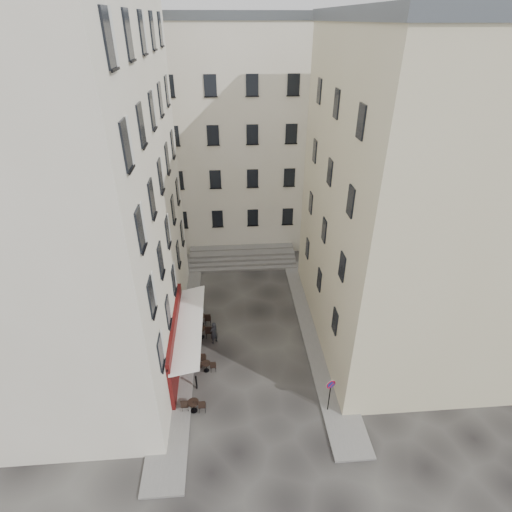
{
  "coord_description": "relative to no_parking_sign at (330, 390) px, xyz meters",
  "views": [
    {
      "loc": [
        -1.1,
        -16.87,
        18.11
      ],
      "look_at": [
        0.51,
        4.0,
        5.63
      ],
      "focal_mm": 28.0,
      "sensor_mm": 36.0,
      "label": 1
    }
  ],
  "objects": [
    {
      "name": "ground",
      "position": [
        -3.81,
        3.08,
        -1.63
      ],
      "size": [
        90.0,
        90.0,
        0.0
      ],
      "primitive_type": "plane",
      "color": "black",
      "rests_on": "ground"
    },
    {
      "name": "sidewalk_left",
      "position": [
        -8.31,
        7.08,
        -1.57
      ],
      "size": [
        2.0,
        22.0,
        0.12
      ],
      "primitive_type": "cube",
      "color": "slate",
      "rests_on": "ground"
    },
    {
      "name": "sidewalk_right",
      "position": [
        0.69,
        6.08,
        -1.57
      ],
      "size": [
        2.0,
        18.0,
        0.12
      ],
      "primitive_type": "cube",
      "color": "slate",
      "rests_on": "ground"
    },
    {
      "name": "building_left",
      "position": [
        -14.31,
        6.08,
        8.68
      ],
      "size": [
        12.2,
        16.2,
        20.6
      ],
      "color": "beige",
      "rests_on": "ground"
    },
    {
      "name": "building_right",
      "position": [
        6.69,
        6.58,
        7.68
      ],
      "size": [
        12.2,
        14.2,
        18.6
      ],
      "color": "beige",
      "rests_on": "ground"
    },
    {
      "name": "building_back",
      "position": [
        -4.81,
        22.08,
        7.68
      ],
      "size": [
        18.2,
        10.2,
        18.6
      ],
      "color": "beige",
      "rests_on": "ground"
    },
    {
      "name": "cafe_storefront",
      "position": [
        -8.13,
        4.08,
        0.25
      ],
      "size": [
        1.74,
        7.3,
        3.5
      ],
      "color": "#420C09",
      "rests_on": "ground"
    },
    {
      "name": "stone_steps",
      "position": [
        -3.81,
        15.66,
        -1.23
      ],
      "size": [
        9.0,
        3.15,
        0.8
      ],
      "color": "slate",
      "rests_on": "ground"
    },
    {
      "name": "bollard_near",
      "position": [
        -7.06,
        2.08,
        -1.1
      ],
      "size": [
        0.12,
        0.12,
        0.98
      ],
      "color": "black",
      "rests_on": "ground"
    },
    {
      "name": "bollard_mid",
      "position": [
        -7.06,
        5.58,
        -1.1
      ],
      "size": [
        0.12,
        0.12,
        0.98
      ],
      "color": "black",
      "rests_on": "ground"
    },
    {
      "name": "bollard_far",
      "position": [
        -7.06,
        9.08,
        -1.1
      ],
      "size": [
        0.12,
        0.12,
        0.98
      ],
      "color": "black",
      "rests_on": "ground"
    },
    {
      "name": "no_parking_sign",
      "position": [
        0.0,
        0.0,
        0.0
      ],
      "size": [
        0.51,
        0.19,
        2.3
      ],
      "rotation": [
        0.0,
        0.0,
        0.3
      ],
      "color": "black",
      "rests_on": "ground"
    },
    {
      "name": "bistro_table_a",
      "position": [
        -7.13,
        0.56,
        -1.16
      ],
      "size": [
        1.29,
        0.61,
        0.91
      ],
      "color": "black",
      "rests_on": "ground"
    },
    {
      "name": "bistro_table_b",
      "position": [
        -6.55,
        3.37,
        -1.21
      ],
      "size": [
        1.17,
        0.55,
        0.82
      ],
      "color": "black",
      "rests_on": "ground"
    },
    {
      "name": "bistro_table_c",
      "position": [
        -7.27,
        3.95,
        -1.12
      ],
      "size": [
        1.42,
        0.66,
        1.0
      ],
      "color": "black",
      "rests_on": "ground"
    },
    {
      "name": "bistro_table_d",
      "position": [
        -6.97,
        6.32,
        -1.11
      ],
      "size": [
        1.43,
        0.67,
        1.0
      ],
      "color": "black",
      "rests_on": "ground"
    },
    {
      "name": "bistro_table_e",
      "position": [
        -7.04,
        7.62,
        -1.13
      ],
      "size": [
        1.38,
        0.65,
        0.97
      ],
      "color": "black",
      "rests_on": "ground"
    },
    {
      "name": "pedestrian",
      "position": [
        -6.12,
        5.79,
        -0.82
      ],
      "size": [
        0.7,
        0.69,
        1.62
      ],
      "primitive_type": "imported",
      "rotation": [
        0.0,
        0.0,
        3.91
      ],
      "color": "#222328",
      "rests_on": "ground"
    }
  ]
}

